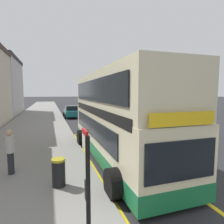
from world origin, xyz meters
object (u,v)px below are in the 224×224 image
Objects in this scene: parked_car_teal_across at (71,112)px; litter_bin at (59,172)px; double_decker_bus at (116,118)px; bus_stop_sign at (87,182)px; pedestrian_waiting_near_sign at (10,150)px.

litter_bin is (-2.60, -19.62, -0.17)m from parked_car_teal_across.
litter_bin is (-3.04, -2.56, -1.43)m from double_decker_bus.
parked_car_teal_across is at bearing 82.44° from litter_bin.
pedestrian_waiting_near_sign is at bearing 114.95° from bus_stop_sign.
parked_car_teal_across is 2.32× the size of pedestrian_waiting_near_sign.
double_decker_bus is at bearing 40.14° from litter_bin.
double_decker_bus is 10.56× the size of litter_bin.
double_decker_bus is 2.46× the size of parked_car_teal_across.
parked_car_teal_across is 18.52m from pedestrian_waiting_near_sign.
bus_stop_sign is (-2.61, -5.65, -0.42)m from double_decker_bus.
litter_bin is (1.77, -1.63, -0.50)m from pedestrian_waiting_near_sign.
parked_car_teal_across is at bearing 91.47° from double_decker_bus.
double_decker_bus is 5.71× the size of pedestrian_waiting_near_sign.
double_decker_bus is at bearing 11.01° from pedestrian_waiting_near_sign.
double_decker_bus is at bearing 65.18° from bus_stop_sign.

